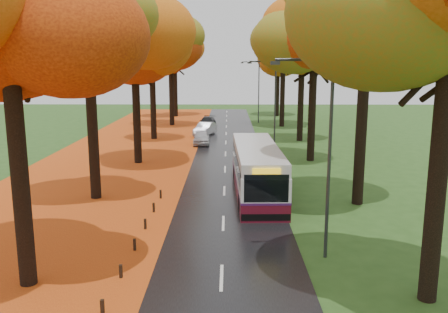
{
  "coord_description": "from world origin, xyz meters",
  "views": [
    {
      "loc": [
        0.24,
        -10.19,
        7.79
      ],
      "look_at": [
        0.0,
        15.95,
        2.6
      ],
      "focal_mm": 38.0,
      "sensor_mm": 36.0,
      "label": 1
    }
  ],
  "objects_px": {
    "streetlamp_far": "(257,87)",
    "car_silver": "(205,129)",
    "bus": "(257,169)",
    "streetlamp_near": "(324,143)",
    "streetlamp_mid": "(272,100)",
    "car_dark": "(207,122)",
    "car_white": "(201,138)"
  },
  "relations": [
    {
      "from": "car_silver",
      "to": "bus",
      "type": "bearing_deg",
      "value": -63.34
    },
    {
      "from": "streetlamp_far",
      "to": "bus",
      "type": "bearing_deg",
      "value": -93.31
    },
    {
      "from": "car_dark",
      "to": "bus",
      "type": "bearing_deg",
      "value": -74.74
    },
    {
      "from": "streetlamp_mid",
      "to": "car_white",
      "type": "bearing_deg",
      "value": 141.81
    },
    {
      "from": "bus",
      "to": "car_dark",
      "type": "distance_m",
      "value": 30.39
    },
    {
      "from": "streetlamp_near",
      "to": "streetlamp_far",
      "type": "xyz_separation_m",
      "value": [
        0.0,
        44.0,
        0.0
      ]
    },
    {
      "from": "car_dark",
      "to": "streetlamp_mid",
      "type": "bearing_deg",
      "value": -63.16
    },
    {
      "from": "car_white",
      "to": "car_silver",
      "type": "bearing_deg",
      "value": 87.83
    },
    {
      "from": "streetlamp_mid",
      "to": "streetlamp_far",
      "type": "distance_m",
      "value": 22.0
    },
    {
      "from": "streetlamp_near",
      "to": "bus",
      "type": "relative_size",
      "value": 0.73
    },
    {
      "from": "streetlamp_near",
      "to": "car_white",
      "type": "bearing_deg",
      "value": 103.15
    },
    {
      "from": "car_white",
      "to": "car_dark",
      "type": "height_order",
      "value": "car_white"
    },
    {
      "from": "streetlamp_mid",
      "to": "streetlamp_near",
      "type": "bearing_deg",
      "value": -90.0
    },
    {
      "from": "streetlamp_mid",
      "to": "streetlamp_far",
      "type": "bearing_deg",
      "value": 90.0
    },
    {
      "from": "streetlamp_far",
      "to": "car_silver",
      "type": "xyz_separation_m",
      "value": [
        -6.23,
        -11.1,
        -3.99
      ]
    },
    {
      "from": "streetlamp_near",
      "to": "streetlamp_mid",
      "type": "relative_size",
      "value": 1.0
    },
    {
      "from": "streetlamp_far",
      "to": "car_silver",
      "type": "distance_m",
      "value": 13.34
    },
    {
      "from": "streetlamp_mid",
      "to": "car_silver",
      "type": "bearing_deg",
      "value": 119.75
    },
    {
      "from": "streetlamp_near",
      "to": "streetlamp_mid",
      "type": "bearing_deg",
      "value": 90.0
    },
    {
      "from": "streetlamp_near",
      "to": "car_silver",
      "type": "xyz_separation_m",
      "value": [
        -6.23,
        32.9,
        -3.99
      ]
    },
    {
      "from": "car_white",
      "to": "streetlamp_near",
      "type": "bearing_deg",
      "value": -78.34
    },
    {
      "from": "streetlamp_far",
      "to": "car_silver",
      "type": "bearing_deg",
      "value": -119.28
    },
    {
      "from": "car_dark",
      "to": "car_white",
      "type": "bearing_deg",
      "value": -82.87
    },
    {
      "from": "bus",
      "to": "streetlamp_mid",
      "type": "bearing_deg",
      "value": 79.4
    },
    {
      "from": "car_silver",
      "to": "streetlamp_mid",
      "type": "bearing_deg",
      "value": -43.84
    },
    {
      "from": "streetlamp_far",
      "to": "streetlamp_near",
      "type": "bearing_deg",
      "value": -90.0
    },
    {
      "from": "bus",
      "to": "streetlamp_near",
      "type": "bearing_deg",
      "value": -79.65
    },
    {
      "from": "streetlamp_far",
      "to": "car_white",
      "type": "relative_size",
      "value": 2.09
    },
    {
      "from": "car_silver",
      "to": "car_dark",
      "type": "height_order",
      "value": "car_silver"
    },
    {
      "from": "streetlamp_far",
      "to": "car_silver",
      "type": "height_order",
      "value": "streetlamp_far"
    },
    {
      "from": "streetlamp_mid",
      "to": "car_dark",
      "type": "xyz_separation_m",
      "value": [
        -6.3,
        17.57,
        -4.06
      ]
    },
    {
      "from": "streetlamp_near",
      "to": "car_dark",
      "type": "height_order",
      "value": "streetlamp_near"
    }
  ]
}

